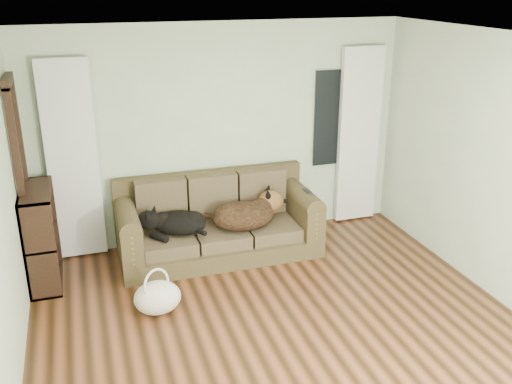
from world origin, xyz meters
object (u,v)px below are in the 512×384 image
object	(u,v)px
sofa	(218,218)
dog_shepherd	(246,215)
tote_bag	(157,298)
bookshelf	(42,238)
dog_black_lab	(176,222)

from	to	relation	value
sofa	dog_shepherd	xyz separation A→B (m)	(0.31, -0.10, 0.04)
tote_bag	sofa	bearing A→B (deg)	50.03
dog_shepherd	bookshelf	size ratio (longest dim) A/B	0.73
dog_black_lab	dog_shepherd	xyz separation A→B (m)	(0.80, -0.06, 0.01)
bookshelf	sofa	bearing A→B (deg)	5.44
dog_shepherd	tote_bag	size ratio (longest dim) A/B	1.67
sofa	tote_bag	bearing A→B (deg)	-129.97
sofa	tote_bag	world-z (taller)	sofa
tote_bag	bookshelf	xyz separation A→B (m)	(-1.04, 0.99, 0.34)
sofa	dog_shepherd	size ratio (longest dim) A/B	3.00
dog_shepherd	bookshelf	bearing A→B (deg)	0.64
dog_shepherd	dog_black_lab	bearing A→B (deg)	-2.73
sofa	dog_black_lab	bearing A→B (deg)	-176.05
sofa	tote_bag	size ratio (longest dim) A/B	5.02
tote_bag	bookshelf	bearing A→B (deg)	136.41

